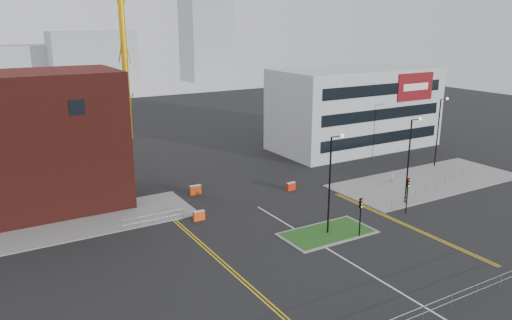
{
  "coord_description": "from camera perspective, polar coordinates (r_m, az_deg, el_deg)",
  "views": [
    {
      "loc": [
        -25.0,
        -24.81,
        18.6
      ],
      "look_at": [
        -0.03,
        17.39,
        5.0
      ],
      "focal_mm": 35.0,
      "sensor_mm": 36.0,
      "label": 1
    }
  ],
  "objects": [
    {
      "name": "yellow_left_b",
      "position": [
        42.7,
        -5.05,
        -10.38
      ],
      "size": [
        0.12,
        24.0,
        0.01
      ],
      "primitive_type": "cube",
      "color": "gold",
      "rests_on": "ground"
    },
    {
      "name": "railing_right",
      "position": [
        60.88,
        19.86,
        -2.47
      ],
      "size": [
        19.05,
        5.05,
        1.1
      ],
      "color": "gray",
      "rests_on": "ground"
    },
    {
      "name": "streetlamp_island",
      "position": [
        44.63,
        8.66,
        -1.87
      ],
      "size": [
        1.46,
        0.36,
        9.18
      ],
      "color": "black",
      "rests_on": "ground"
    },
    {
      "name": "pavement_right",
      "position": [
        63.71,
        18.96,
        -2.29
      ],
      "size": [
        24.0,
        10.0,
        0.12
      ],
      "primitive_type": "cube",
      "color": "slate",
      "rests_on": "ground"
    },
    {
      "name": "barrier_mid",
      "position": [
        56.08,
        -6.94,
        -3.37
      ],
      "size": [
        1.3,
        0.56,
        1.06
      ],
      "color": "#C4350A",
      "rests_on": "ground"
    },
    {
      "name": "railing_left",
      "position": [
        48.45,
        -11.69,
        -6.46
      ],
      "size": [
        6.05,
        0.05,
        1.1
      ],
      "color": "gray",
      "rests_on": "ground"
    },
    {
      "name": "yellow_right_a",
      "position": [
        49.86,
        16.44,
        -7.07
      ],
      "size": [
        0.12,
        20.0,
        0.01
      ],
      "primitive_type": "cube",
      "color": "gold",
      "rests_on": "ground"
    },
    {
      "name": "streetlamp_right_near",
      "position": [
        54.07,
        17.24,
        0.67
      ],
      "size": [
        1.46,
        0.36,
        9.18
      ],
      "color": "black",
      "rests_on": "ground"
    },
    {
      "name": "pedestrian",
      "position": [
        61.58,
        15.29,
        -1.89
      ],
      "size": [
        0.59,
        0.41,
        1.54
      ],
      "primitive_type": "imported",
      "rotation": [
        0.0,
        0.0,
        -0.07
      ],
      "color": "#BA7887",
      "rests_on": "ground"
    },
    {
      "name": "pavement_left",
      "position": [
        50.6,
        -22.91,
        -7.29
      ],
      "size": [
        28.0,
        8.0,
        0.12
      ],
      "primitive_type": "cube",
      "color": "slate",
      "rests_on": "ground"
    },
    {
      "name": "grass_island",
      "position": [
        46.36,
        8.18,
        -8.24
      ],
      "size": [
        8.0,
        4.0,
        0.12
      ],
      "primitive_type": "cube",
      "color": "#1A4416",
      "rests_on": "ground"
    },
    {
      "name": "yellow_left_a",
      "position": [
        42.59,
        -5.42,
        -10.46
      ],
      "size": [
        0.12,
        24.0,
        0.01
      ],
      "primitive_type": "cube",
      "color": "gold",
      "rests_on": "ground"
    },
    {
      "name": "skyline_d",
      "position": [
        166.16,
        -25.03,
        9.73
      ],
      "size": [
        30.0,
        12.0,
        12.0
      ],
      "primitive_type": "cube",
      "color": "gray",
      "rests_on": "ground"
    },
    {
      "name": "office_block",
      "position": [
        77.37,
        11.22,
        5.83
      ],
      "size": [
        25.0,
        12.2,
        12.0
      ],
      "color": "#A3A5A8",
      "rests_on": "ground"
    },
    {
      "name": "yellow_right_b",
      "position": [
        50.06,
        16.68,
        -6.99
      ],
      "size": [
        0.12,
        20.0,
        0.01
      ],
      "primitive_type": "cube",
      "color": "gold",
      "rests_on": "ground"
    },
    {
      "name": "barrier_left",
      "position": [
        48.93,
        -6.54,
        -6.29
      ],
      "size": [
        1.14,
        0.4,
        0.96
      ],
      "color": "#F54A0D",
      "rests_on": "ground"
    },
    {
      "name": "railing_front",
      "position": [
        36.01,
        20.09,
        -15.2
      ],
      "size": [
        24.05,
        0.05,
        1.1
      ],
      "color": "gray",
      "rests_on": "ground"
    },
    {
      "name": "traffic_light_island",
      "position": [
        45.24,
        11.89,
        -5.61
      ],
      "size": [
        0.28,
        0.33,
        3.65
      ],
      "color": "black",
      "rests_on": "ground"
    },
    {
      "name": "streetlamp_right_far",
      "position": [
        69.56,
        20.22,
        3.61
      ],
      "size": [
        1.46,
        0.36,
        9.18
      ],
      "color": "black",
      "rests_on": "ground"
    },
    {
      "name": "barrier_right",
      "position": [
        57.19,
        4.03,
        -2.99
      ],
      "size": [
        1.14,
        0.47,
        0.93
      ],
      "color": "red",
      "rests_on": "ground"
    },
    {
      "name": "traffic_light_right",
      "position": [
        51.98,
        16.97,
        -3.17
      ],
      "size": [
        0.28,
        0.33,
        3.65
      ],
      "color": "black",
      "rests_on": "ground"
    },
    {
      "name": "ground",
      "position": [
        39.83,
        13.21,
        -12.79
      ],
      "size": [
        200.0,
        200.0,
        0.0
      ],
      "primitive_type": "plane",
      "color": "black",
      "rests_on": "ground"
    },
    {
      "name": "centre_line",
      "position": [
        41.11,
        11.26,
        -11.72
      ],
      "size": [
        0.15,
        30.0,
        0.01
      ],
      "primitive_type": "cube",
      "color": "silver",
      "rests_on": "ground"
    },
    {
      "name": "island_kerb",
      "position": [
        46.37,
        8.18,
        -8.26
      ],
      "size": [
        8.6,
        4.6,
        0.08
      ],
      "primitive_type": "cube",
      "color": "slate",
      "rests_on": "ground"
    },
    {
      "name": "skyline_c",
      "position": [
        165.42,
        -5.74,
        13.83
      ],
      "size": [
        14.0,
        12.0,
        28.0
      ],
      "primitive_type": "cube",
      "color": "gray",
      "rests_on": "ground"
    },
    {
      "name": "skyline_b",
      "position": [
        159.07,
        -18.18,
        10.93
      ],
      "size": [
        24.0,
        12.0,
        16.0
      ],
      "primitive_type": "cube",
      "color": "gray",
      "rests_on": "ground"
    }
  ]
}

